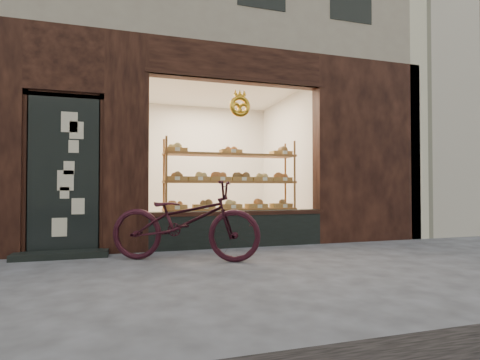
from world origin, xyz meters
name	(u,v)px	position (x,y,z in m)	size (l,w,h in m)	color
ground	(256,282)	(0.00, 0.00, 0.00)	(90.00, 90.00, 0.00)	#3B3B3C
display_shelf	(231,191)	(0.45, 2.55, 0.85)	(2.20, 0.45, 1.70)	olive
bicycle	(185,221)	(-0.50, 1.25, 0.50)	(0.66, 1.89, 0.99)	black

